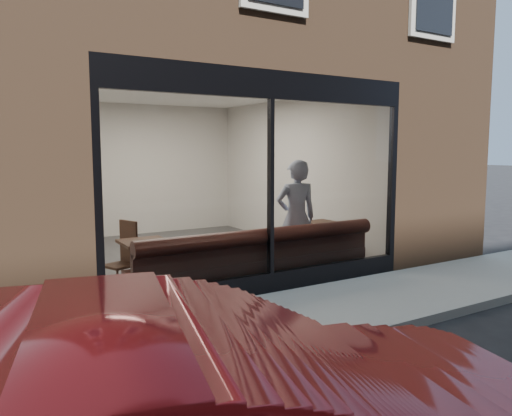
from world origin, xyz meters
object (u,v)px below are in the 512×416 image
cafe_chair_left (120,265)px  cafe_table_left (144,242)px  cafe_table_right (321,222)px  banquette (256,272)px  person (296,218)px

cafe_chair_left → cafe_table_left: bearing=79.6°
cafe_table_right → cafe_table_left: bearing=-176.7°
banquette → person: bearing=17.8°
person → cafe_chair_left: (-2.66, 1.14, -0.72)m
person → cafe_table_left: 2.55m
banquette → cafe_table_right: bearing=23.4°
banquette → person: size_ratio=2.08×
cafe_table_right → cafe_chair_left: size_ratio=1.30×
banquette → cafe_table_left: cafe_table_left is taller
cafe_table_left → cafe_chair_left: size_ratio=1.61×
cafe_table_right → cafe_chair_left: (-3.62, 0.62, -0.50)m
cafe_table_right → cafe_chair_left: bearing=170.3°
person → cafe_table_right: (0.96, 0.52, -0.22)m
person → cafe_chair_left: bearing=-8.7°
cafe_chair_left → person: bearing=136.5°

